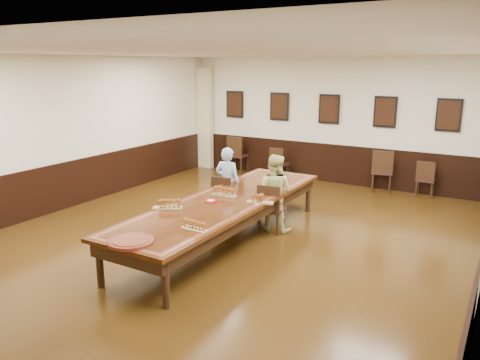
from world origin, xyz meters
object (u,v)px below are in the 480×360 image
Objects in this scene: spare_chair_a at (238,154)px; spare_chair_b at (279,163)px; chair_man at (226,197)px; spare_chair_c at (382,170)px; person_woman at (274,193)px; chair_woman at (272,208)px; carved_platter at (131,241)px; spare_chair_d at (426,178)px; conference_table at (225,208)px; person_man at (228,183)px.

spare_chair_a reaches higher than spare_chair_b.
spare_chair_c is at bearing -125.68° from chair_man.
spare_chair_c reaches higher than chair_man.
person_woman reaches higher than spare_chair_c.
spare_chair_c is (1.01, 3.89, 0.06)m from chair_woman.
chair_woman is 1.27× the size of carved_platter.
spare_chair_a reaches higher than chair_man.
carved_platter is at bearing 108.38° from spare_chair_a.
spare_chair_b reaches higher than carved_platter.
conference_table is at bearing 62.45° from spare_chair_d.
chair_woman reaches higher than spare_chair_b.
spare_chair_b is (-0.54, 3.55, -0.02)m from chair_man.
person_woman is at bearing 61.94° from spare_chair_d.
person_man reaches higher than spare_chair_d.
person_woman is at bearing -90.00° from chair_woman.
chair_man is 0.28m from person_man.
person_woman is 1.98× the size of carved_platter.
chair_man is 1.04× the size of spare_chair_d.
chair_woman is 0.64× the size of person_man.
chair_man is at bearing 101.11° from carved_platter.
spare_chair_b is 0.60× the size of person_woman.
chair_woman is 4.41m from spare_chair_d.
chair_man reaches higher than spare_chair_b.
chair_man is 0.87× the size of spare_chair_c.
chair_man is at bearing -11.89° from person_woman.
spare_chair_b is at bearing -86.92° from chair_man.
carved_platter is (0.66, -3.34, 0.32)m from chair_man.
spare_chair_c is 4.19m from person_man.
person_man is 1.34m from conference_table.
person_man is at bearing -90.00° from chair_man.
person_man is at bearing 45.96° from spare_chair_c.
spare_chair_b is at bearing 2.54° from spare_chair_d.
spare_chair_c is at bearing -126.45° from person_man.
spare_chair_d is 7.50m from carved_platter.
spare_chair_b is 0.17× the size of conference_table.
person_woman reaches higher than spare_chair_b.
carved_platter is at bearing 70.43° from spare_chair_d.
spare_chair_d is at bearing -136.53° from person_man.
spare_chair_b is at bearing -86.84° from person_man.
person_woman is (1.12, -0.10, 0.27)m from chair_man.
chair_man is 1.15m from chair_woman.
spare_chair_a is 5.41m from conference_table.
conference_table is at bearing 55.07° from chair_woman.
spare_chair_b is at bearing 104.61° from conference_table.
spare_chair_b is at bearing 99.83° from carved_platter.
person_woman is at bearing 64.69° from conference_table.
spare_chair_d reaches higher than spare_chair_b.
spare_chair_c is at bearing -111.71° from person_woman.
spare_chair_b reaches higher than conference_table.
chair_woman is 0.64× the size of person_woman.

